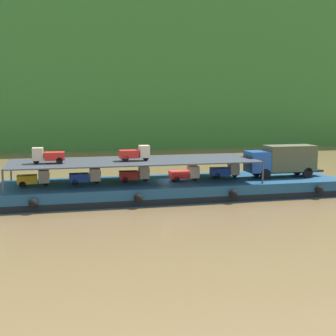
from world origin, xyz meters
name	(u,v)px	position (x,y,z in m)	size (l,w,h in m)	color
ground_plane	(175,196)	(0.00, 0.00, 0.00)	(400.00, 400.00, 0.00)	brown
hillside_far_bank	(102,42)	(0.00, 63.62, 22.06)	(129.19, 40.18, 39.18)	#33702D
cargo_barge	(175,188)	(0.00, -0.03, 0.75)	(31.48, 8.64, 1.50)	navy
covered_lorry	(282,160)	(10.76, -0.40, 3.19)	(7.86, 2.31, 3.10)	#1E4C99
cargo_rack	(134,161)	(-3.80, 0.00, 3.44)	(22.28, 7.26, 2.00)	#383D47
mini_truck_lower_stern	(34,178)	(-12.67, -0.06, 2.19)	(2.78, 1.27, 1.38)	gold
mini_truck_lower_aft	(86,176)	(-8.23, -0.09, 2.19)	(2.75, 1.22, 1.38)	#1E47B7
mini_truck_lower_mid	(135,174)	(-3.71, 0.28, 2.19)	(2.78, 1.27, 1.38)	red
mini_truck_lower_fore	(185,174)	(0.85, -0.47, 2.19)	(2.77, 1.26, 1.38)	red
mini_truck_lower_bow	(225,171)	(5.23, 0.53, 2.19)	(2.77, 1.25, 1.38)	#1E47B7
mini_truck_upper_stern	(48,156)	(-11.41, -0.41, 4.19)	(2.76, 1.24, 1.38)	red
mini_truck_upper_mid	(135,153)	(-3.77, -0.29, 4.19)	(2.75, 1.22, 1.38)	red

